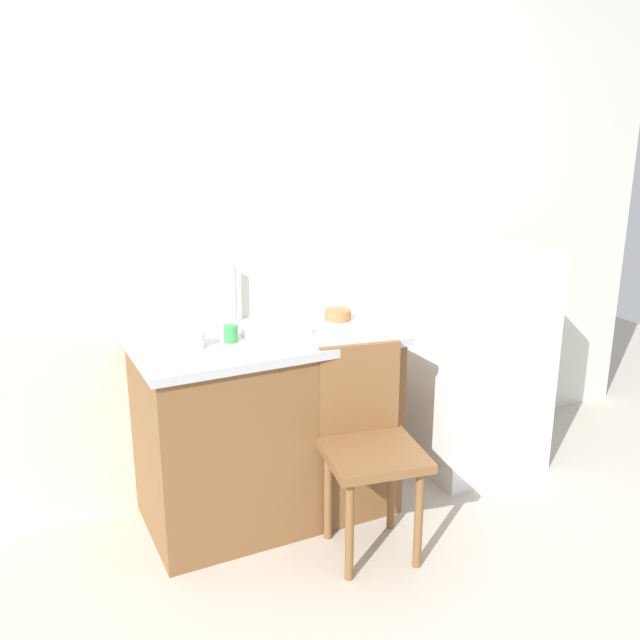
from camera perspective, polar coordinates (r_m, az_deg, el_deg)
The scene contains 11 objects.
ground_plane at distance 3.06m, azimuth 3.71°, elevation -20.20°, with size 8.00×8.00×0.00m, color #BCB2A3.
back_wall at distance 3.40m, azimuth -4.33°, elevation 7.33°, with size 4.80×0.10×2.58m, color silver.
cabinet_base at distance 3.29m, azimuth -4.35°, elevation -8.89°, with size 1.12×0.60×0.84m, color brown.
countertop at distance 3.13m, azimuth -4.52°, elevation -1.57°, with size 1.16×0.64×0.04m, color #B7B7BC.
faucet at distance 3.29m, azimuth -7.00°, elevation 2.07°, with size 0.02×0.02×0.27m, color #B7B7BC.
refrigerator at distance 3.79m, azimuth 12.34°, elevation -3.09°, with size 0.63×0.59×1.17m, color white.
chair at distance 3.01m, azimuth 3.94°, elevation -9.79°, with size 0.46×0.46×0.89m.
dish_tray at distance 3.13m, azimuth -3.79°, elevation -0.69°, with size 0.28×0.20×0.05m, color white.
terracotta_bowl at distance 3.34m, azimuth 1.47°, elevation 0.44°, with size 0.13×0.13×0.05m, color #C67042.
cup_white at distance 2.97m, azimuth -10.06°, elevation -1.55°, with size 0.08×0.08×0.08m, color white.
cup_green at distance 3.03m, azimuth -7.27°, elevation -1.09°, with size 0.06×0.06×0.07m, color green.
Camera 1 is at (-1.25, -2.12, 1.83)m, focal length 39.31 mm.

